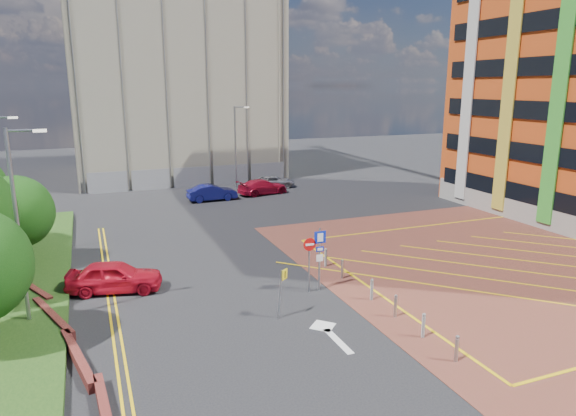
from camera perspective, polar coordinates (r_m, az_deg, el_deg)
ground at (r=24.77m, az=3.40°, el=-10.10°), size 140.00×140.00×0.00m
forecourt at (r=32.87m, az=26.23°, el=-5.47°), size 26.00×26.00×0.02m
retaining_wall at (r=24.62m, az=-25.13°, el=-11.06°), size 6.06×20.33×0.40m
tree_c at (r=31.49m, az=-28.01°, el=-0.42°), size 4.00×4.00×4.90m
lamp_left_near at (r=23.30m, az=-27.73°, el=-1.08°), size 1.53×0.16×8.00m
lamp_back at (r=50.76m, az=-5.78°, el=7.11°), size 1.53×0.16×8.00m
sign_cluster at (r=25.02m, az=3.12°, el=-5.05°), size 1.17×0.12×3.20m
warning_sign at (r=22.34m, az=-0.71°, el=-8.78°), size 0.54×0.37×2.24m
bollard_row at (r=24.26m, az=10.11°, el=-9.60°), size 0.14×11.14×0.90m
construction_building at (r=61.32m, az=-12.91°, el=14.14°), size 21.20×19.20×22.00m
construction_fence at (r=52.42m, az=-9.54°, el=3.48°), size 21.60×0.06×2.00m
car_red_left at (r=26.75m, az=-18.71°, el=-7.22°), size 4.82×2.82×1.54m
car_blue_back at (r=45.69m, az=-8.45°, el=1.71°), size 4.38×1.64×1.43m
car_red_back at (r=47.96m, az=-2.83°, el=2.37°), size 5.10×2.85×1.40m
car_silver_back at (r=51.32m, az=-1.54°, el=2.96°), size 4.42×2.82×1.14m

